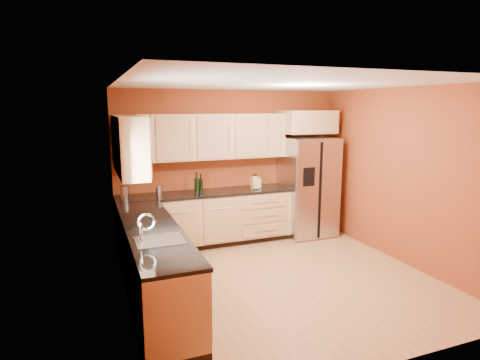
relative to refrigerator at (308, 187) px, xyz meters
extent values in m
plane|color=#AC7242|center=(-1.35, -1.62, -0.89)|extent=(4.00, 4.00, 0.00)
plane|color=silver|center=(-1.35, -1.62, 1.71)|extent=(4.00, 4.00, 0.00)
cube|color=maroon|center=(-1.35, 0.38, 0.41)|extent=(4.00, 0.04, 2.60)
cube|color=maroon|center=(-1.35, -3.62, 0.41)|extent=(4.00, 0.04, 2.60)
cube|color=maroon|center=(-3.35, -1.62, 0.41)|extent=(0.04, 4.00, 2.60)
cube|color=maroon|center=(0.65, -1.62, 0.41)|extent=(0.04, 4.00, 2.60)
cube|color=tan|center=(-1.90, 0.07, -0.45)|extent=(2.90, 0.60, 0.88)
cube|color=tan|center=(-3.05, -1.62, -0.45)|extent=(0.60, 2.80, 0.88)
cube|color=black|center=(-1.90, 0.06, 0.01)|extent=(2.90, 0.62, 0.04)
cube|color=black|center=(-3.04, -1.62, 0.01)|extent=(0.62, 2.80, 0.04)
cube|color=tan|center=(-1.60, 0.21, 0.94)|extent=(2.30, 0.33, 0.75)
cube|color=tan|center=(-3.19, -0.90, 0.94)|extent=(0.33, 1.35, 0.75)
cube|color=tan|center=(-3.02, 0.04, 0.94)|extent=(0.67, 0.67, 0.75)
cube|color=tan|center=(0.00, 0.07, 1.16)|extent=(0.92, 0.60, 0.40)
cube|color=#A7A7AC|center=(0.00, 0.00, 0.00)|extent=(0.90, 0.75, 1.78)
cube|color=white|center=(-3.33, -2.12, 0.66)|extent=(0.03, 0.90, 1.00)
cylinder|color=#A7A7AC|center=(-3.20, 0.05, 0.13)|extent=(0.16, 0.16, 0.20)
cylinder|color=#A7A7AC|center=(-2.67, 0.04, 0.12)|extent=(0.13, 0.13, 0.17)
cube|color=tan|center=(-1.04, 0.02, 0.14)|extent=(0.13, 0.12, 0.22)
cylinder|color=white|center=(-0.90, 0.12, 0.12)|extent=(0.07, 0.07, 0.18)
camera|label=1|loc=(-3.70, -6.21, 1.42)|focal=30.00mm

